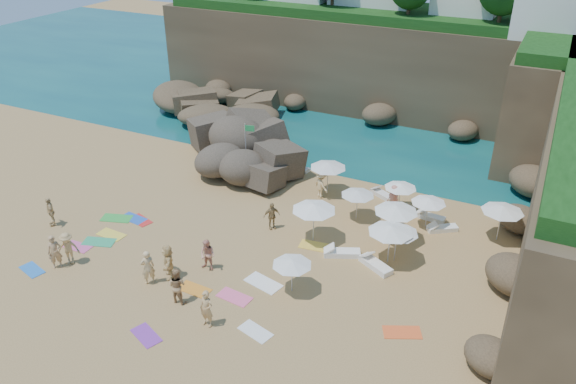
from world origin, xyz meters
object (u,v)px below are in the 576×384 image
at_px(person_stand_4, 394,199).
at_px(rock_outcrop, 240,164).
at_px(person_stand_5, 220,137).
at_px(person_stand_1, 177,285).
at_px(person_stand_6, 148,267).
at_px(parasol_1, 429,201).
at_px(flag_pole, 247,142).
at_px(parasol_2, 358,193).
at_px(person_stand_3, 272,216).
at_px(lounger_0, 299,168).
at_px(parasol_0, 328,165).
at_px(person_stand_2, 321,185).
at_px(person_stand_0, 55,252).

bearing_deg(person_stand_4, rock_outcrop, -151.70).
xyz_separation_m(person_stand_4, person_stand_5, (-14.82, 3.55, -0.01)).
xyz_separation_m(person_stand_1, person_stand_6, (-2.20, 0.54, 0.02)).
height_order(parasol_1, person_stand_4, parasol_1).
xyz_separation_m(flag_pole, person_stand_5, (-4.05, 2.79, -1.47)).
height_order(parasol_2, person_stand_1, parasol_2).
xyz_separation_m(rock_outcrop, person_stand_3, (6.17, -6.77, 0.86)).
height_order(person_stand_5, person_stand_6, person_stand_6).
xyz_separation_m(person_stand_3, person_stand_5, (-8.96, 8.58, 0.05)).
relative_size(person_stand_5, person_stand_6, 0.94).
distance_m(person_stand_3, person_stand_5, 12.41).
height_order(rock_outcrop, lounger_0, rock_outcrop).
bearing_deg(parasol_0, parasol_2, -37.61).
relative_size(parasol_2, person_stand_5, 1.12).
distance_m(flag_pole, person_stand_2, 6.29).
xyz_separation_m(rock_outcrop, parasol_2, (10.27, -3.49, 1.76)).
bearing_deg(person_stand_2, flag_pole, 21.51).
bearing_deg(person_stand_2, person_stand_3, 108.01).
bearing_deg(person_stand_3, rock_outcrop, 84.23).
height_order(flag_pole, parasol_2, flag_pole).
relative_size(person_stand_0, person_stand_4, 1.06).
height_order(person_stand_3, person_stand_5, person_stand_5).
bearing_deg(person_stand_6, parasol_1, 171.37).
relative_size(person_stand_0, person_stand_2, 1.06).
bearing_deg(rock_outcrop, person_stand_2, -15.42).
bearing_deg(person_stand_2, person_stand_5, 10.48).
bearing_deg(parasol_1, lounger_0, 160.01).
bearing_deg(rock_outcrop, lounger_0, 14.11).
height_order(parasol_1, person_stand_6, parasol_1).
height_order(parasol_0, parasol_1, parasol_0).
bearing_deg(person_stand_5, person_stand_6, -66.68).
xyz_separation_m(person_stand_5, person_stand_6, (5.76, -15.95, 0.06)).
xyz_separation_m(person_stand_2, person_stand_5, (-10.08, 3.83, -0.01)).
height_order(flag_pole, person_stand_0, flag_pole).
relative_size(person_stand_4, person_stand_5, 1.01).
relative_size(parasol_1, lounger_0, 1.26).
xyz_separation_m(parasol_2, person_stand_0, (-12.52, -11.73, -0.79)).
bearing_deg(person_stand_3, parasol_0, 28.63).
height_order(rock_outcrop, person_stand_3, person_stand_3).
bearing_deg(parasol_0, parasol_1, -10.40).
bearing_deg(person_stand_3, person_stand_4, -7.50).
xyz_separation_m(flag_pole, person_stand_0, (-3.52, -14.24, -1.40)).
distance_m(parasol_2, person_stand_4, 2.62).
xyz_separation_m(rock_outcrop, lounger_0, (4.28, 1.08, 0.13)).
xyz_separation_m(flag_pole, person_stand_4, (10.77, -0.76, -1.46)).
bearing_deg(person_stand_5, parasol_1, -10.93).
height_order(person_stand_2, person_stand_5, person_stand_2).
relative_size(parasol_2, person_stand_1, 1.07).
xyz_separation_m(parasol_0, person_stand_4, (4.58, -0.42, -1.15)).
xyz_separation_m(flag_pole, lounger_0, (3.02, 2.05, -2.25)).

